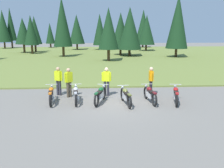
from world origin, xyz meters
TOP-DOWN VIEW (x-y plane):
  - ground_plane at (0.00, 0.00)m, footprint 140.00×140.00m
  - grass_moorland at (0.00, 25.49)m, footprint 80.00×44.00m
  - forest_treeline at (-2.62, 32.37)m, footprint 34.76×30.23m
  - motorcycle_orange at (-3.20, 0.30)m, footprint 0.63×2.10m
  - motorcycle_silver at (-1.92, 0.29)m, footprint 0.62×2.10m
  - motorcycle_british_green at (-0.64, 0.14)m, footprint 0.81×2.05m
  - motorcycle_olive at (0.66, -0.20)m, footprint 0.64×2.09m
  - motorcycle_maroon at (1.97, 0.07)m, footprint 0.62×2.10m
  - motorcycle_red at (3.30, -0.10)m, footprint 0.75×2.06m
  - rider_checking_bike at (-2.40, 1.38)m, footprint 0.43×0.41m
  - rider_in_hivis_vest at (-0.26, 1.49)m, footprint 0.55×0.24m
  - rider_with_back_turned at (2.33, 1.51)m, footprint 0.23×0.55m
  - rider_near_row_end at (-3.05, 1.85)m, footprint 0.50×0.36m

SIDE VIEW (x-z plane):
  - ground_plane at x=0.00m, z-range 0.00..0.00m
  - grass_moorland at x=0.00m, z-range 0.00..0.10m
  - motorcycle_orange at x=-3.20m, z-range 0.00..0.88m
  - motorcycle_silver at x=-1.92m, z-range 0.00..0.88m
  - motorcycle_british_green at x=-0.64m, z-range 0.00..0.88m
  - motorcycle_olive at x=0.66m, z-range 0.00..0.88m
  - motorcycle_maroon at x=1.97m, z-range 0.00..0.88m
  - motorcycle_red at x=3.30m, z-range 0.00..0.88m
  - rider_checking_bike at x=-2.40m, z-range 0.11..1.78m
  - rider_in_hivis_vest at x=-0.26m, z-range 0.11..1.78m
  - rider_with_back_turned at x=2.33m, z-range 0.11..1.78m
  - rider_near_row_end at x=-3.05m, z-range 0.11..1.78m
  - forest_treeline at x=-2.62m, z-range -0.06..8.90m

